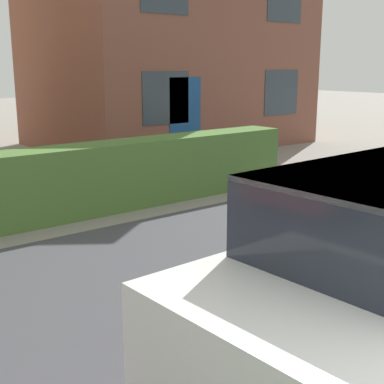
# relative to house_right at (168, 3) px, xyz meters

# --- Properties ---
(road_strip) EXTENTS (28.00, 6.09, 0.01)m
(road_strip) POSITION_rel_house_right_xyz_m (-7.36, -9.77, -4.19)
(road_strip) COLOR #424247
(road_strip) RESTS_ON ground
(garden_hedge) EXTENTS (8.46, 0.73, 1.14)m
(garden_hedge) POSITION_rel_house_right_xyz_m (-6.01, -5.83, -3.63)
(garden_hedge) COLOR #4C7233
(garden_hedge) RESTS_ON ground
(house_right) EXTENTS (8.02, 5.74, 8.22)m
(house_right) POSITION_rel_house_right_xyz_m (0.00, 0.00, 0.00)
(house_right) COLOR brown
(house_right) RESTS_ON ground
(wheelie_bin) EXTENTS (0.81, 0.83, 1.02)m
(wheelie_bin) POSITION_rel_house_right_xyz_m (-2.89, -5.67, -3.68)
(wheelie_bin) COLOR black
(wheelie_bin) RESTS_ON ground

